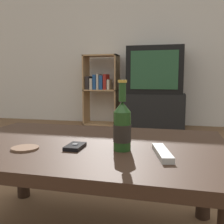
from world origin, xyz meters
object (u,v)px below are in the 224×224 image
cell_phone (75,146)px  remote_control (162,153)px  tv_stand (155,111)px  television (155,71)px  bookshelf (100,87)px  beer_bottle (122,126)px

cell_phone → remote_control: (0.32, -0.02, 0.00)m
tv_stand → cell_phone: tv_stand is taller
television → bookshelf: television is taller
tv_stand → cell_phone: (-0.07, -2.82, 0.20)m
television → cell_phone: 2.84m
beer_bottle → remote_control: 0.17m
television → cell_phone: size_ratio=7.48×
bookshelf → television: bearing=-6.1°
tv_stand → bookshelf: size_ratio=0.80×
tv_stand → television: (0.00, -0.00, 0.56)m
beer_bottle → cell_phone: size_ratio=2.52×
tv_stand → remote_control: 2.85m
tv_stand → television: size_ratio=1.10×
remote_control → television: bearing=80.8°
beer_bottle → remote_control: beer_bottle is taller
tv_stand → bookshelf: (-0.82, 0.08, 0.32)m
television → remote_control: size_ratio=3.89×
remote_control → tv_stand: bearing=80.8°
television → beer_bottle: (0.10, -2.80, -0.28)m
bookshelf → beer_bottle: bearing=-72.2°
television → beer_bottle: size_ratio=2.97×
beer_bottle → remote_control: size_ratio=1.31×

